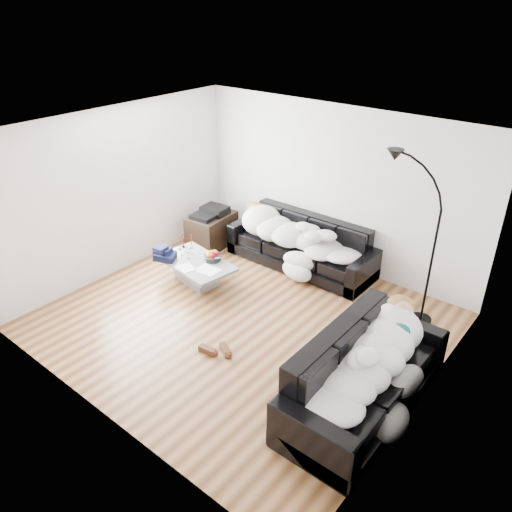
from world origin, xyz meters
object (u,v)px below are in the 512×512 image
Objects in this scene: shoes at (216,349)px; sofa_back at (301,244)px; sleeper_right at (368,359)px; wine_glass_c at (188,254)px; wine_glass_b at (181,251)px; candle_right at (192,241)px; coffee_table at (197,271)px; av_cabinet at (212,230)px; wine_glass_a at (191,250)px; candle_left at (183,241)px; sleeper_back at (300,232)px; fruit_bowl at (213,255)px; floor_lamp at (433,256)px; sofa_right at (366,374)px; stereo at (211,212)px.

sofa_back is at bearing 105.51° from shoes.
sleeper_right is 11.08× the size of wine_glass_c.
candle_right reaches higher than wine_glass_b.
av_cabinet is at bearing 122.96° from coffee_table.
wine_glass_b is 0.17m from wine_glass_c.
wine_glass_a is at bearing 76.32° from sleeper_right.
av_cabinet is (-4.00, 1.81, -0.37)m from sleeper_right.
candle_left is 0.62× the size of shoes.
sleeper_back is 8.74× the size of candle_right.
wine_glass_a is at bearing -16.83° from candle_left.
candle_right reaches higher than fruit_bowl.
sofa_back is at bearing -165.77° from floor_lamp.
sofa_back is 6.27× the size of shoes.
wine_glass_a is at bearing -132.19° from sofa_back.
floor_lamp reaches higher than coffee_table.
wine_glass_b is at bearing -80.56° from candle_right.
sofa_back is at bearing 56.38° from coffee_table.
fruit_bowl is at bearing 139.43° from shoes.
coffee_table is at bearing -62.14° from av_cabinet.
wine_glass_b is (-3.63, 0.72, -0.01)m from sofa_right.
candle_left is (-0.34, 0.22, 0.04)m from wine_glass_c.
sleeper_back is at bearing 39.05° from candle_left.
stereo is at bearing 65.63° from sleeper_right.
sofa_right reaches higher than fruit_bowl.
shoes is (1.92, -1.30, -0.43)m from candle_left.
shoes is at bearing 100.74° from sofa_right.
candle_left is (-1.46, -1.24, 0.07)m from sofa_back.
fruit_bowl is 0.13× the size of floor_lamp.
sofa_right reaches higher than wine_glass_a.
sofa_right is 1.82× the size of coffee_table.
sleeper_right is 3.64m from wine_glass_a.
sleeper_back reaches higher than stereo.
fruit_bowl is 0.67m from candle_left.
coffee_table is at bearing 3.38° from wine_glass_c.
candle_right is 0.55× the size of stereo.
shoes is (0.46, -2.48, -0.58)m from sleeper_back.
sofa_back is 1.75m from coffee_table.
stereo is (-0.47, 0.95, 0.21)m from wine_glass_a.
sleeper_right is 4.41m from av_cabinet.
sofa_back is 1.94m from wine_glass_b.
sleeper_right is 4.34× the size of stereo.
sofa_back is at bearing 57.71° from fruit_bowl.
sleeper_right is 4.83× the size of shoes.
shoes is (0.46, -2.53, -0.36)m from sofa_back.
candle_left is at bearing -82.37° from stereo.
stereo reaches higher than candle_left.
wine_glass_b is at bearing -132.49° from sleeper_back.
fruit_bowl is at bearing -50.78° from stereo.
candle_left is (-0.67, 0.01, 0.04)m from fruit_bowl.
fruit_bowl is at bearing -1.18° from candle_left.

